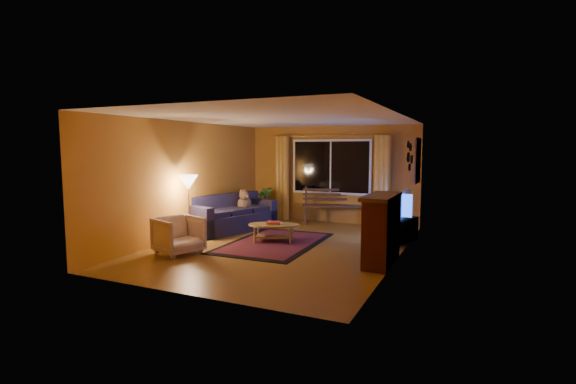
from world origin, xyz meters
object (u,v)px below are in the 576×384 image
at_px(armchair, 179,233).
at_px(tv_console, 396,231).
at_px(bench, 333,215).
at_px(sofa, 232,213).
at_px(coffee_table, 274,233).
at_px(floor_lamp, 189,209).

bearing_deg(armchair, tv_console, -33.74).
xyz_separation_m(bench, tv_console, (1.84, -1.46, 0.01)).
relative_size(sofa, tv_console, 1.78).
bearing_deg(armchair, coffee_table, -16.97).
distance_m(bench, coffee_table, 2.53).
height_order(armchair, tv_console, armchair).
bearing_deg(floor_lamp, coffee_table, 21.44).
bearing_deg(armchair, bench, -2.36).
distance_m(bench, tv_console, 2.35).
height_order(floor_lamp, tv_console, floor_lamp).
bearing_deg(floor_lamp, bench, 56.07).
height_order(bench, sofa, sofa).
relative_size(bench, sofa, 0.76).
bearing_deg(sofa, armchair, -64.80).
relative_size(armchair, tv_console, 0.65).
xyz_separation_m(armchair, coffee_table, (1.16, 1.57, -0.19)).
distance_m(coffee_table, tv_console, 2.52).
relative_size(bench, armchair, 2.09).
bearing_deg(tv_console, armchair, -124.95).
bearing_deg(bench, sofa, -155.39).
distance_m(floor_lamp, coffee_table, 1.83).
relative_size(sofa, coffee_table, 2.00).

